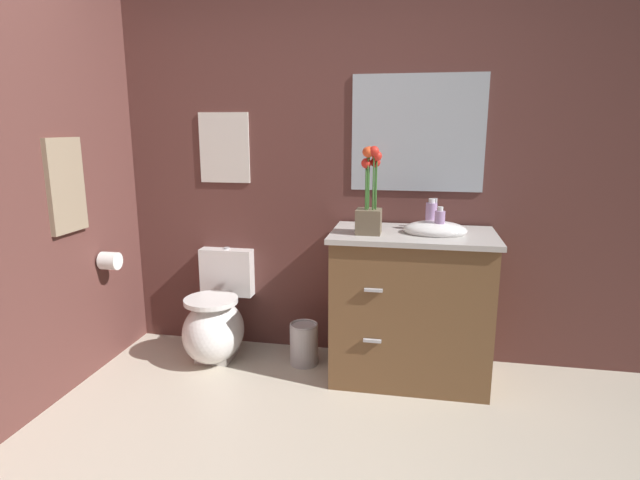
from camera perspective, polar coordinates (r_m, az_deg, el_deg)
The scene contains 11 objects.
wall_back at distance 3.28m, azimuth 2.88°, elevation 8.35°, with size 3.93×0.05×2.50m, color brown.
toilet at distance 3.43m, azimuth -11.52°, elevation -8.99°, with size 0.38×0.59×0.69m.
vanity_cabinet at distance 3.10m, azimuth 10.12°, elevation -7.09°, with size 0.94×0.56×1.08m.
flower_vase at distance 2.88m, azimuth 5.54°, elevation 4.37°, with size 0.14×0.14×0.49m.
soap_bottle at distance 3.05m, azimuth 12.30°, elevation 2.64°, with size 0.07×0.07×0.19m.
lotion_bottle at distance 2.94m, azimuth 13.22°, elevation 1.95°, with size 0.06×0.06×0.16m.
trash_bin at distance 3.33m, azimuth -1.80°, elevation -11.47°, with size 0.18×0.18×0.27m.
wall_poster at distance 3.45m, azimuth -10.64°, elevation 10.08°, with size 0.34×0.01×0.45m, color silver.
wall_mirror at distance 3.21m, azimuth 10.84°, elevation 11.62°, with size 0.80×0.01×0.70m, color #B2BCC6.
hanging_towel at distance 3.15m, azimuth -26.50°, elevation 5.46°, with size 0.03×0.28×0.52m, color gray.
toilet_paper_roll at distance 3.41m, azimuth -22.41°, elevation -2.16°, with size 0.11×0.11×0.11m, color white.
Camera 1 is at (0.65, -1.46, 1.49)m, focal length 28.66 mm.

